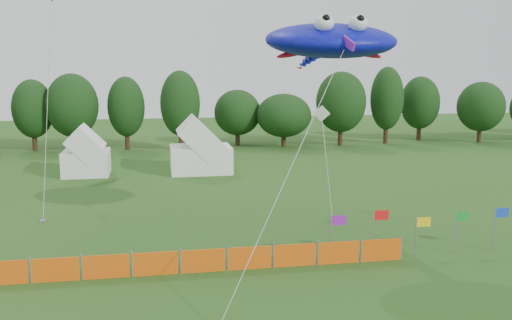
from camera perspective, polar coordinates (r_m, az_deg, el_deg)
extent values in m
cylinder|color=#382314|center=(62.46, -21.26, 1.96)|extent=(0.50, 0.50, 2.38)
ellipsoid|color=black|center=(62.16, -21.43, 4.80)|extent=(4.09, 4.09, 5.35)
cylinder|color=#382314|center=(60.99, -17.74, 2.08)|extent=(0.50, 0.50, 2.57)
ellipsoid|color=black|center=(60.67, -17.90, 5.22)|extent=(5.20, 5.20, 5.79)
cylinder|color=#382314|center=(60.47, -12.75, 2.19)|extent=(0.50, 0.50, 2.46)
ellipsoid|color=black|center=(60.15, -12.86, 5.23)|extent=(3.78, 3.78, 5.55)
cylinder|color=#382314|center=(59.07, -7.52, 2.27)|extent=(0.50, 0.50, 2.66)
ellipsoid|color=black|center=(58.73, -7.59, 5.63)|extent=(4.05, 4.05, 5.99)
cylinder|color=#382314|center=(62.29, -1.86, 2.40)|extent=(0.50, 0.50, 1.98)
ellipsoid|color=black|center=(62.02, -1.87, 4.77)|extent=(5.06, 5.06, 4.46)
cylinder|color=#382314|center=(61.25, 2.78, 2.22)|extent=(0.50, 0.50, 1.86)
ellipsoid|color=black|center=(60.99, 2.80, 4.48)|extent=(5.86, 5.86, 4.18)
cylinder|color=#382314|center=(62.73, 8.43, 2.65)|extent=(0.50, 0.50, 2.62)
ellipsoid|color=black|center=(62.42, 8.50, 5.76)|extent=(5.41, 5.41, 5.89)
cylinder|color=#382314|center=(65.25, 12.85, 2.85)|extent=(0.50, 0.50, 2.78)
ellipsoid|color=black|center=(64.94, 12.96, 6.03)|extent=(3.67, 3.67, 6.26)
cylinder|color=#382314|center=(69.01, 15.97, 2.92)|extent=(0.50, 0.50, 2.42)
ellipsoid|color=black|center=(68.74, 16.09, 5.53)|extent=(4.46, 4.46, 5.44)
cylinder|color=#382314|center=(69.54, 21.43, 2.60)|extent=(0.50, 0.50, 2.24)
ellipsoid|color=black|center=(69.28, 21.58, 4.99)|extent=(5.26, 5.26, 5.03)
cube|color=white|center=(47.43, -16.59, -0.26)|extent=(3.55, 3.55, 1.95)
cube|color=white|center=(46.84, -5.55, 0.09)|extent=(4.88, 3.90, 2.15)
cube|color=#E3560C|center=(25.30, -23.98, -10.28)|extent=(1.90, 0.06, 1.00)
cube|color=#E3560C|center=(24.89, -19.44, -10.31)|extent=(1.90, 0.06, 1.00)
cube|color=#E3560C|center=(24.64, -14.77, -10.28)|extent=(1.90, 0.06, 1.00)
cube|color=#E3560C|center=(24.55, -10.04, -10.18)|extent=(1.90, 0.06, 1.00)
cube|color=#E3560C|center=(24.62, -5.31, -10.01)|extent=(1.90, 0.06, 1.00)
cube|color=#E3560C|center=(24.86, -0.65, -9.77)|extent=(1.90, 0.06, 1.00)
cube|color=#E3560C|center=(25.25, 3.89, -9.49)|extent=(1.90, 0.06, 1.00)
cube|color=#E3560C|center=(25.79, 8.26, -9.15)|extent=(1.90, 0.06, 1.00)
cube|color=#E3560C|center=(26.47, 12.42, -8.79)|extent=(1.90, 0.06, 1.00)
cylinder|color=gray|center=(26.14, 7.49, -7.69)|extent=(0.06, 0.06, 2.03)
cube|color=purple|center=(26.03, 8.27, -5.98)|extent=(0.70, 0.02, 0.45)
cylinder|color=gray|center=(26.72, 11.66, -7.25)|extent=(0.06, 0.06, 2.19)
cube|color=red|center=(26.61, 12.43, -5.41)|extent=(0.70, 0.02, 0.45)
cylinder|color=gray|center=(27.43, 15.68, -7.39)|extent=(0.06, 0.06, 1.80)
cube|color=yellow|center=(27.40, 16.41, -5.97)|extent=(0.70, 0.02, 0.45)
cylinder|color=gray|center=(28.40, 19.27, -6.83)|extent=(0.06, 0.06, 1.96)
cube|color=#148C26|center=(28.38, 19.97, -5.30)|extent=(0.70, 0.02, 0.45)
cylinder|color=gray|center=(29.39, 22.71, -6.41)|extent=(0.06, 0.06, 2.04)
cube|color=blue|center=(29.38, 23.39, -4.86)|extent=(0.70, 0.02, 0.45)
ellipsoid|color=#0D11BF|center=(27.29, 7.55, 11.76)|extent=(6.28, 4.79, 2.19)
sphere|color=white|center=(25.80, 6.82, 13.42)|extent=(0.88, 0.88, 0.88)
sphere|color=white|center=(26.30, 10.17, 13.26)|extent=(0.88, 0.88, 0.88)
ellipsoid|color=#BA0925|center=(27.01, 3.96, 10.63)|extent=(1.83, 0.80, 0.29)
ellipsoid|color=#BA0925|center=(28.02, 10.69, 10.45)|extent=(1.83, 0.80, 0.29)
cube|color=purple|center=(25.01, 9.24, 11.46)|extent=(0.37, 0.96, 0.70)
cylinder|color=#A5A5A5|center=(21.71, 3.41, -0.99)|extent=(6.44, 6.40, 9.54)
cube|color=white|center=(37.55, 6.58, 4.64)|extent=(1.10, 0.31, 1.10)
cylinder|color=#A5A5A5|center=(34.80, 7.09, -0.37)|extent=(1.14, 6.22, 5.58)
cube|color=gray|center=(32.36, 7.68, -6.09)|extent=(0.30, 0.30, 0.10)
cylinder|color=#A5A5A5|center=(38.84, -20.11, 6.07)|extent=(0.65, 11.25, 13.55)
cube|color=gray|center=(34.33, -20.53, -5.71)|extent=(0.30, 0.30, 0.10)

